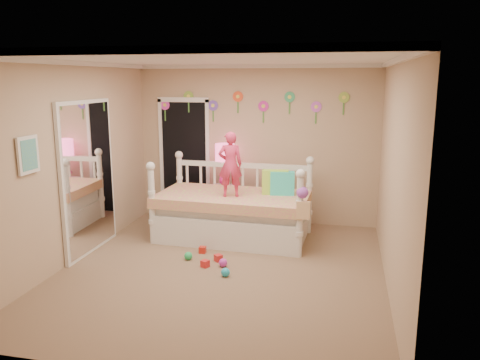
% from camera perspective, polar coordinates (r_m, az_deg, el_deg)
% --- Properties ---
extents(floor, '(4.00, 4.50, 0.01)m').
position_cam_1_polar(floor, '(6.13, -2.17, -10.75)').
color(floor, '#7F684C').
rests_on(floor, ground).
extents(ceiling, '(4.00, 4.50, 0.01)m').
position_cam_1_polar(ceiling, '(5.66, -2.39, 14.30)').
color(ceiling, white).
rests_on(ceiling, floor).
extents(back_wall, '(4.00, 0.01, 2.60)m').
position_cam_1_polar(back_wall, '(7.93, 1.91, 4.22)').
color(back_wall, tan).
rests_on(back_wall, floor).
extents(left_wall, '(0.01, 4.50, 2.60)m').
position_cam_1_polar(left_wall, '(6.56, -19.43, 1.91)').
color(left_wall, tan).
rests_on(left_wall, floor).
extents(right_wall, '(0.01, 4.50, 2.60)m').
position_cam_1_polar(right_wall, '(5.60, 17.93, 0.38)').
color(right_wall, tan).
rests_on(right_wall, floor).
extents(crown_molding, '(4.00, 4.50, 0.06)m').
position_cam_1_polar(crown_molding, '(5.66, -2.39, 14.00)').
color(crown_molding, white).
rests_on(crown_molding, ceiling).
extents(daybed, '(2.32, 1.31, 1.24)m').
position_cam_1_polar(daybed, '(7.15, -0.83, -2.20)').
color(daybed, white).
rests_on(daybed, floor).
extents(pillow_turquoise, '(0.37, 0.17, 0.35)m').
position_cam_1_polar(pillow_turquoise, '(7.05, 5.09, -0.39)').
color(pillow_turquoise, '#29CFA1').
rests_on(pillow_turquoise, daybed).
extents(pillow_lime, '(0.40, 0.18, 0.37)m').
position_cam_1_polar(pillow_lime, '(7.08, 4.25, -0.26)').
color(pillow_lime, '#ABE244').
rests_on(pillow_lime, daybed).
extents(child, '(0.39, 0.31, 0.95)m').
position_cam_1_polar(child, '(6.88, -1.18, 1.89)').
color(child, '#DD325D').
rests_on(child, daybed).
extents(nightstand, '(0.40, 0.31, 0.64)m').
position_cam_1_polar(nightstand, '(7.97, -1.80, -2.91)').
color(nightstand, white).
rests_on(nightstand, floor).
extents(table_lamp, '(0.32, 0.32, 0.69)m').
position_cam_1_polar(table_lamp, '(7.81, -1.84, 2.64)').
color(table_lamp, '#F1208A').
rests_on(table_lamp, nightstand).
extents(closet_doorway, '(0.90, 0.04, 2.07)m').
position_cam_1_polar(closet_doorway, '(8.27, -6.67, 2.62)').
color(closet_doorway, black).
rests_on(closet_doorway, back_wall).
extents(flower_decals, '(3.40, 0.02, 0.50)m').
position_cam_1_polar(flower_decals, '(7.87, 1.27, 8.85)').
color(flower_decals, '#B2668C').
rests_on(flower_decals, back_wall).
extents(mirror_closet, '(0.07, 1.30, 2.10)m').
position_cam_1_polar(mirror_closet, '(6.83, -17.69, 0.27)').
color(mirror_closet, white).
rests_on(mirror_closet, left_wall).
extents(wall_picture, '(0.05, 0.34, 0.42)m').
position_cam_1_polar(wall_picture, '(5.77, -24.04, 2.77)').
color(wall_picture, white).
rests_on(wall_picture, left_wall).
extents(hanging_bag, '(0.20, 0.16, 0.36)m').
position_cam_1_polar(hanging_bag, '(6.36, 7.43, -2.86)').
color(hanging_bag, beige).
rests_on(hanging_bag, daybed).
extents(toy_scatter, '(0.92, 1.37, 0.11)m').
position_cam_1_polar(toy_scatter, '(6.58, -3.50, -8.65)').
color(toy_scatter, '#996666').
rests_on(toy_scatter, floor).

